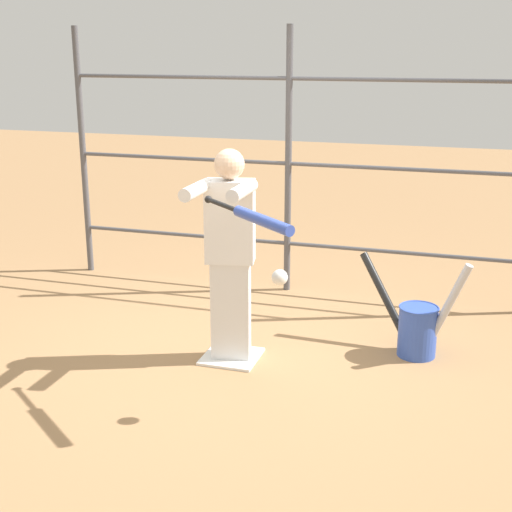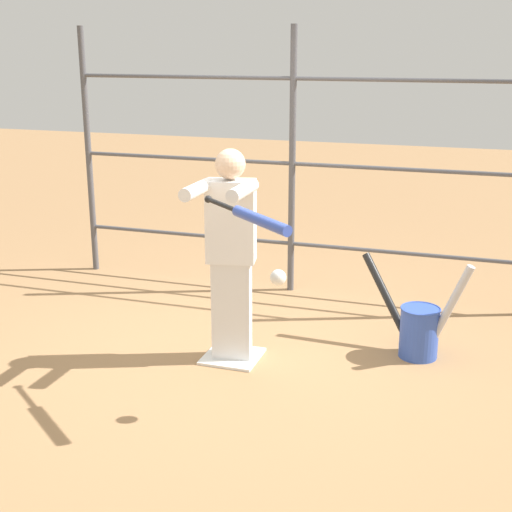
{
  "view_description": "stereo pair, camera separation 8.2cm",
  "coord_description": "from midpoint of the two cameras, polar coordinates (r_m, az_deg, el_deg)",
  "views": [
    {
      "loc": [
        -1.59,
        4.55,
        2.22
      ],
      "look_at": [
        -0.28,
        0.29,
        0.89
      ],
      "focal_mm": 50.0,
      "sensor_mm": 36.0,
      "label": 1
    },
    {
      "loc": [
        -1.67,
        4.52,
        2.22
      ],
      "look_at": [
        -0.28,
        0.29,
        0.89
      ],
      "focal_mm": 50.0,
      "sensor_mm": 36.0,
      "label": 2
    }
  ],
  "objects": [
    {
      "name": "softball_in_flight",
      "position": [
        4.18,
        1.35,
        -1.73
      ],
      "size": [
        0.1,
        0.1,
        0.1
      ],
      "color": "white"
    },
    {
      "name": "home_plate",
      "position": [
        5.3,
        -2.43,
        -8.03
      ],
      "size": [
        0.4,
        0.4,
        0.02
      ],
      "color": "white",
      "rests_on": "ground"
    },
    {
      "name": "batter",
      "position": [
        5.0,
        -2.6,
        0.5
      ],
      "size": [
        0.39,
        0.57,
        1.54
      ],
      "color": "silver",
      "rests_on": "ground"
    },
    {
      "name": "baseball_bat_swinging",
      "position": [
        4.1,
        -0.63,
        3.09
      ],
      "size": [
        0.72,
        0.59,
        0.08
      ],
      "color": "black"
    },
    {
      "name": "fence_backstop",
      "position": [
        6.43,
        2.23,
        7.4
      ],
      "size": [
        4.21,
        0.06,
        2.38
      ],
      "color": "#4C4C51",
      "rests_on": "ground"
    },
    {
      "name": "bat_bucket",
      "position": [
        5.39,
        12.33,
        -5.55
      ],
      "size": [
        0.86,
        0.5,
        0.76
      ],
      "color": "#3351B2",
      "rests_on": "ground"
    },
    {
      "name": "ground_plane",
      "position": [
        5.3,
        -2.43,
        -8.13
      ],
      "size": [
        24.0,
        24.0,
        0.0
      ],
      "primitive_type": "plane",
      "color": "#9E754C"
    }
  ]
}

